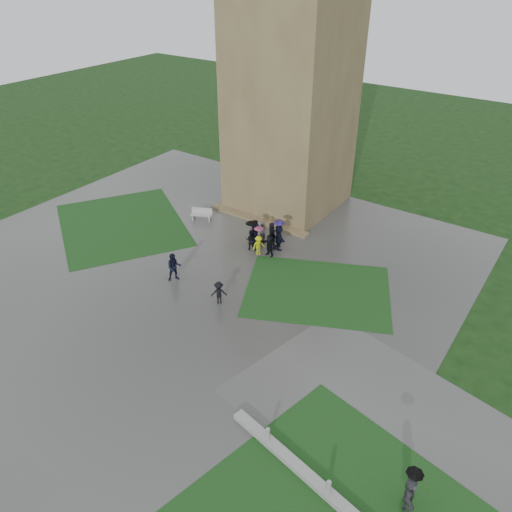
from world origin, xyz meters
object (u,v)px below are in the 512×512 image
Objects in this scene: tower at (291,95)px; pedestrian_near at (219,293)px; pedestrian_path at (410,491)px; bench at (202,214)px; pedestrian_mid at (174,267)px.

pedestrian_near is (4.15, -14.55, -8.23)m from tower.
pedestrian_path is at bearing -48.34° from tower.
bench is 8.52m from pedestrian_mid.
pedestrian_mid reaches higher than bench.
pedestrian_mid is at bearing 160.63° from pedestrian_path.
tower reaches higher than pedestrian_path.
tower is 11.94× the size of pedestrian_near.
bench is 0.91× the size of pedestrian_mid.
bench is at bearing 148.02° from pedestrian_path.
bench is 11.16m from pedestrian_near.
tower reaches higher than pedestrian_mid.
tower is at bearing 131.66° from pedestrian_path.
tower is 11.51m from bench.
bench is at bearing -119.56° from tower.
pedestrian_path is (18.35, -20.63, -8.00)m from tower.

